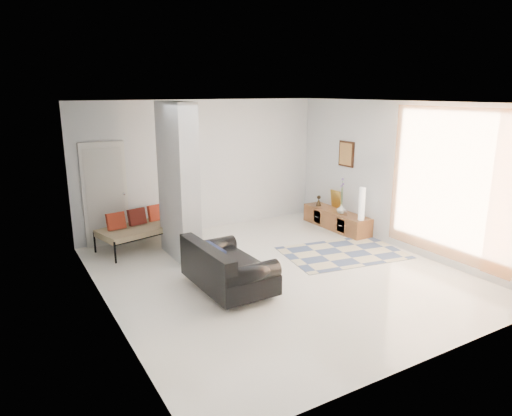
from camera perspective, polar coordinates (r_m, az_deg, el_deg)
floor at (r=7.75m, az=2.74°, el=-8.14°), size 6.00×6.00×0.00m
ceiling at (r=7.16m, az=3.01°, el=13.04°), size 6.00×6.00×0.00m
wall_back at (r=9.93m, az=-6.64°, el=5.23°), size 6.00×0.00×6.00m
wall_front at (r=5.17m, az=21.34°, el=-4.30°), size 6.00×0.00×6.00m
wall_left at (r=6.30m, az=-18.60°, el=-0.78°), size 0.00×6.00×6.00m
wall_right at (r=9.10m, az=17.59°, el=3.81°), size 0.00×6.00×6.00m
partition_column at (r=8.25m, az=-9.72°, el=3.24°), size 0.35×1.20×2.80m
hallway_door at (r=9.34m, az=-18.35°, el=1.63°), size 0.85×0.06×2.04m
curtain at (r=8.31m, az=23.06°, el=2.72°), size 0.00×2.55×2.55m
wall_art at (r=10.10m, az=11.24°, el=6.64°), size 0.04×0.45×0.55m
media_console at (r=10.26m, az=10.00°, el=-1.43°), size 0.45×1.83×0.80m
loveseat at (r=7.00m, az=-3.91°, el=-7.55°), size 0.96×1.60×0.76m
daybed at (r=9.17m, az=-13.42°, el=-2.18°), size 2.07×1.27×0.77m
area_rug at (r=8.80m, az=10.84°, el=-5.52°), size 2.41×1.80×0.01m
cylinder_lamp at (r=9.55m, az=13.11°, el=0.52°), size 0.12×0.12×0.68m
bronze_figurine at (r=10.59m, az=7.84°, el=0.92°), size 0.13×0.13×0.24m
vase at (r=10.01m, az=10.61°, el=-0.11°), size 0.20×0.20×0.20m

